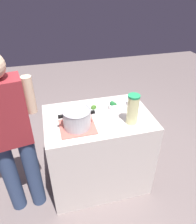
{
  "coord_description": "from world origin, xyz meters",
  "views": [
    {
      "loc": [
        0.41,
        1.6,
        2.03
      ],
      "look_at": [
        0.0,
        0.0,
        0.94
      ],
      "focal_mm": 33.93,
      "sensor_mm": 36.0,
      "label": 1
    }
  ],
  "objects": [
    {
      "name": "ground_plane",
      "position": [
        0.0,
        0.0,
        0.0
      ],
      "size": [
        8.0,
        8.0,
        0.0
      ],
      "primitive_type": "plane",
      "color": "slate"
    },
    {
      "name": "dish_cloth",
      "position": [
        0.22,
        0.12,
        0.9
      ],
      "size": [
        0.31,
        0.29,
        0.01
      ],
      "primitive_type": "cube",
      "color": "#BD5E52",
      "rests_on": "counter_slab"
    },
    {
      "name": "lemonade_pitcher",
      "position": [
        -0.27,
        0.17,
        1.04
      ],
      "size": [
        0.11,
        0.11,
        0.28
      ],
      "color": "beige",
      "rests_on": "counter_slab"
    },
    {
      "name": "broccoli_bowl_center",
      "position": [
        -0.19,
        -0.1,
        0.92
      ],
      "size": [
        0.11,
        0.11,
        0.08
      ],
      "color": "silver",
      "rests_on": "counter_slab"
    },
    {
      "name": "broccoli_bowl_back",
      "position": [
        0.03,
        -0.07,
        0.92
      ],
      "size": [
        0.12,
        0.12,
        0.08
      ],
      "color": "silver",
      "rests_on": "counter_slab"
    },
    {
      "name": "counter_slab",
      "position": [
        0.0,
        0.0,
        0.45
      ],
      "size": [
        1.02,
        0.68,
        0.89
      ],
      "primitive_type": "cube",
      "color": "beige",
      "rests_on": "ground_plane"
    },
    {
      "name": "person_cook",
      "position": [
        0.78,
        0.12,
        0.89
      ],
      "size": [
        0.5,
        0.25,
        1.62
      ],
      "color": "#334568",
      "rests_on": "ground_plane"
    },
    {
      "name": "cooking_pot",
      "position": [
        0.22,
        0.12,
        0.99
      ],
      "size": [
        0.32,
        0.25,
        0.17
      ],
      "color": "#B7B7BC",
      "rests_on": "dish_cloth"
    },
    {
      "name": "broccoli_bowl_front",
      "position": [
        -0.4,
        -0.12,
        0.92
      ],
      "size": [
        0.12,
        0.12,
        0.07
      ],
      "color": "silver",
      "rests_on": "counter_slab"
    }
  ]
}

